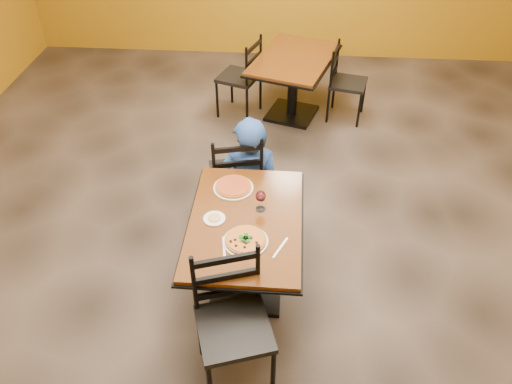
# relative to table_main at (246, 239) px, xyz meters

# --- Properties ---
(floor) EXTENTS (7.00, 8.00, 0.01)m
(floor) POSITION_rel_table_main_xyz_m (0.00, 0.50, -0.56)
(floor) COLOR black
(floor) RESTS_ON ground
(table_main) EXTENTS (0.83, 1.23, 0.75)m
(table_main) POSITION_rel_table_main_xyz_m (0.00, 0.00, 0.00)
(table_main) COLOR #61350F
(table_main) RESTS_ON floor
(table_second) EXTENTS (1.15, 1.40, 0.75)m
(table_second) POSITION_rel_table_main_xyz_m (0.30, 2.74, -0.00)
(table_second) COLOR #61350F
(table_second) RESTS_ON floor
(chair_main_near) EXTENTS (0.57, 0.57, 1.00)m
(chair_main_near) POSITION_rel_table_main_xyz_m (-0.01, -0.75, -0.06)
(chair_main_near) COLOR black
(chair_main_near) RESTS_ON floor
(chair_main_far) EXTENTS (0.53, 0.53, 0.97)m
(chair_main_far) POSITION_rel_table_main_xyz_m (-0.17, 0.87, -0.07)
(chair_main_far) COLOR black
(chair_main_far) RESTS_ON floor
(chair_second_left) EXTENTS (0.55, 0.55, 0.96)m
(chair_second_left) POSITION_rel_table_main_xyz_m (-0.34, 2.74, -0.08)
(chair_second_left) COLOR black
(chair_second_left) RESTS_ON floor
(chair_second_right) EXTENTS (0.48, 0.48, 0.89)m
(chair_second_right) POSITION_rel_table_main_xyz_m (0.95, 2.74, -0.11)
(chair_second_right) COLOR black
(chair_second_right) RESTS_ON floor
(diner) EXTENTS (0.61, 0.44, 1.09)m
(diner) POSITION_rel_table_main_xyz_m (-0.05, 0.84, -0.01)
(diner) COLOR navy
(diner) RESTS_ON floor
(plate_main) EXTENTS (0.31, 0.31, 0.01)m
(plate_main) POSITION_rel_table_main_xyz_m (0.02, -0.22, 0.20)
(plate_main) COLOR white
(plate_main) RESTS_ON table_main
(pizza_main) EXTENTS (0.28, 0.28, 0.02)m
(pizza_main) POSITION_rel_table_main_xyz_m (0.02, -0.22, 0.21)
(pizza_main) COLOR maroon
(pizza_main) RESTS_ON plate_main
(plate_far) EXTENTS (0.31, 0.31, 0.01)m
(plate_far) POSITION_rel_table_main_xyz_m (-0.13, 0.35, 0.20)
(plate_far) COLOR white
(plate_far) RESTS_ON table_main
(pizza_far) EXTENTS (0.28, 0.28, 0.02)m
(pizza_far) POSITION_rel_table_main_xyz_m (-0.13, 0.35, 0.21)
(pizza_far) COLOR #C36725
(pizza_far) RESTS_ON plate_far
(side_plate) EXTENTS (0.16, 0.16, 0.01)m
(side_plate) POSITION_rel_table_main_xyz_m (-0.22, -0.01, 0.20)
(side_plate) COLOR white
(side_plate) RESTS_ON table_main
(dip) EXTENTS (0.09, 0.09, 0.01)m
(dip) POSITION_rel_table_main_xyz_m (-0.22, -0.01, 0.21)
(dip) COLOR tan
(dip) RESTS_ON side_plate
(wine_glass) EXTENTS (0.08, 0.08, 0.18)m
(wine_glass) POSITION_rel_table_main_xyz_m (0.10, 0.13, 0.28)
(wine_glass) COLOR white
(wine_glass) RESTS_ON table_main
(fork) EXTENTS (0.05, 0.19, 0.00)m
(fork) POSITION_rel_table_main_xyz_m (-0.12, -0.28, 0.20)
(fork) COLOR silver
(fork) RESTS_ON table_main
(knife) EXTENTS (0.10, 0.20, 0.00)m
(knife) POSITION_rel_table_main_xyz_m (0.26, -0.26, 0.20)
(knife) COLOR silver
(knife) RESTS_ON table_main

